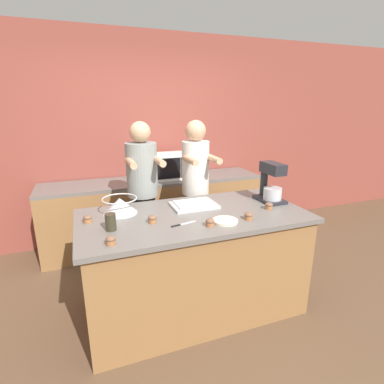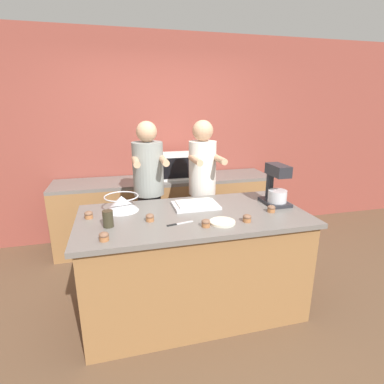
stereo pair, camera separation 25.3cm
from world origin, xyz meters
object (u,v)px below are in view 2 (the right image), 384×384
(mixing_bowl, at_px, (122,203))
(cupcake_5, at_px, (104,236))
(cupcake_4, at_px, (247,218))
(cupcake_0, at_px, (271,209))
(cupcake_2, at_px, (150,217))
(microwave_oven, at_px, (177,166))
(person_left, at_px, (149,197))
(person_right, at_px, (202,192))
(stand_mixer, at_px, (276,187))
(small_plate, at_px, (222,222))
(baking_tray, at_px, (196,205))
(knife, at_px, (178,224))
(cupcake_3, at_px, (89,215))
(drinking_glass, at_px, (108,219))
(cupcake_1, at_px, (206,223))

(mixing_bowl, bearing_deg, cupcake_5, -103.46)
(cupcake_4, relative_size, cupcake_5, 1.00)
(cupcake_0, distance_m, cupcake_5, 1.40)
(cupcake_2, bearing_deg, cupcake_0, -3.00)
(microwave_oven, relative_size, cupcake_4, 8.13)
(person_left, bearing_deg, person_right, -0.05)
(person_left, bearing_deg, cupcake_0, -40.67)
(stand_mixer, distance_m, cupcake_4, 0.57)
(small_plate, relative_size, cupcake_4, 3.00)
(mixing_bowl, xyz_separation_m, cupcake_2, (0.21, -0.31, -0.04))
(mixing_bowl, bearing_deg, microwave_oven, 58.18)
(microwave_oven, height_order, cupcake_2, microwave_oven)
(person_right, bearing_deg, microwave_oven, 99.30)
(person_right, height_order, baking_tray, person_right)
(baking_tray, relative_size, small_plate, 1.99)
(stand_mixer, relative_size, mixing_bowl, 1.26)
(baking_tray, distance_m, knife, 0.43)
(mixing_bowl, height_order, knife, mixing_bowl)
(cupcake_3, relative_size, cupcake_4, 1.00)
(person_right, xyz_separation_m, mixing_bowl, (-0.87, -0.46, 0.10))
(small_plate, bearing_deg, cupcake_0, 14.89)
(drinking_glass, bearing_deg, person_left, 63.41)
(small_plate, bearing_deg, cupcake_4, -5.60)
(baking_tray, distance_m, small_plate, 0.44)
(person_left, bearing_deg, baking_tray, -55.45)
(microwave_oven, xyz_separation_m, drinking_glass, (-0.86, -1.54, -0.06))
(microwave_oven, relative_size, cupcake_2, 8.13)
(mixing_bowl, relative_size, small_plate, 1.46)
(cupcake_0, bearing_deg, small_plate, -165.11)
(drinking_glass, relative_size, small_plate, 0.63)
(person_right, bearing_deg, knife, -117.12)
(stand_mixer, bearing_deg, small_plate, -153.12)
(cupcake_0, xyz_separation_m, cupcake_5, (-1.38, -0.22, 0.00))
(baking_tray, relative_size, cupcake_1, 5.97)
(cupcake_0, xyz_separation_m, cupcake_3, (-1.51, 0.24, 0.00))
(drinking_glass, height_order, cupcake_3, drinking_glass)
(drinking_glass, height_order, cupcake_0, drinking_glass)
(small_plate, distance_m, cupcake_5, 0.89)
(person_right, distance_m, cupcake_3, 1.28)
(person_left, height_order, cupcake_1, person_left)
(person_left, xyz_separation_m, cupcake_3, (-0.56, -0.58, 0.07))
(baking_tray, distance_m, drinking_glass, 0.81)
(stand_mixer, bearing_deg, drinking_glass, -173.48)
(knife, bearing_deg, cupcake_0, 4.45)
(mixing_bowl, distance_m, baking_tray, 0.65)
(knife, bearing_deg, drinking_glass, 170.86)
(cupcake_3, bearing_deg, person_left, 46.25)
(cupcake_3, xyz_separation_m, cupcake_4, (1.22, -0.39, 0.00))
(mixing_bowl, height_order, cupcake_4, mixing_bowl)
(person_left, relative_size, cupcake_2, 24.51)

